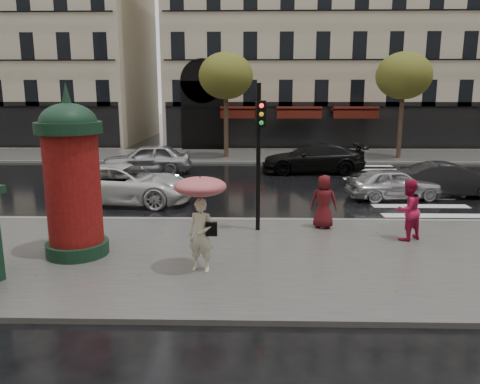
{
  "coord_description": "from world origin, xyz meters",
  "views": [
    {
      "loc": [
        -0.41,
        -11.89,
        4.23
      ],
      "look_at": [
        -0.73,
        1.5,
        1.35
      ],
      "focal_mm": 35.0,
      "sensor_mm": 36.0,
      "label": 1
    }
  ],
  "objects_px": {
    "woman_umbrella": "(201,208)",
    "car_darkgrey": "(451,180)",
    "morris_column": "(72,175)",
    "traffic_light": "(259,143)",
    "woman_red": "(408,210)",
    "car_black": "(313,158)",
    "car_white": "(124,184)",
    "car_silver": "(393,184)",
    "man_burgundy": "(324,202)",
    "car_far_silver": "(147,159)"
  },
  "relations": [
    {
      "from": "woman_umbrella",
      "to": "car_darkgrey",
      "type": "xyz_separation_m",
      "value": [
        9.35,
        8.73,
        -0.95
      ]
    },
    {
      "from": "morris_column",
      "to": "traffic_light",
      "type": "bearing_deg",
      "value": 25.25
    },
    {
      "from": "woman_umbrella",
      "to": "woman_red",
      "type": "xyz_separation_m",
      "value": [
        5.55,
        2.48,
        -0.65
      ]
    },
    {
      "from": "car_darkgrey",
      "to": "car_black",
      "type": "bearing_deg",
      "value": 45.63
    },
    {
      "from": "morris_column",
      "to": "car_white",
      "type": "distance_m",
      "value": 6.39
    },
    {
      "from": "car_darkgrey",
      "to": "traffic_light",
      "type": "bearing_deg",
      "value": 128.85
    },
    {
      "from": "woman_red",
      "to": "traffic_light",
      "type": "relative_size",
      "value": 0.4
    },
    {
      "from": "car_silver",
      "to": "car_darkgrey",
      "type": "distance_m",
      "value": 2.57
    },
    {
      "from": "woman_red",
      "to": "car_darkgrey",
      "type": "relative_size",
      "value": 0.42
    },
    {
      "from": "traffic_light",
      "to": "car_silver",
      "type": "height_order",
      "value": "traffic_light"
    },
    {
      "from": "man_burgundy",
      "to": "car_far_silver",
      "type": "bearing_deg",
      "value": -39.11
    },
    {
      "from": "car_far_silver",
      "to": "morris_column",
      "type": "bearing_deg",
      "value": -1.46
    },
    {
      "from": "morris_column",
      "to": "car_silver",
      "type": "distance_m",
      "value": 12.5
    },
    {
      "from": "woman_umbrella",
      "to": "car_far_silver",
      "type": "relative_size",
      "value": 0.5
    },
    {
      "from": "morris_column",
      "to": "car_silver",
      "type": "height_order",
      "value": "morris_column"
    },
    {
      "from": "man_burgundy",
      "to": "car_white",
      "type": "height_order",
      "value": "man_burgundy"
    },
    {
      "from": "car_far_silver",
      "to": "traffic_light",
      "type": "bearing_deg",
      "value": 22.26
    },
    {
      "from": "woman_umbrella",
      "to": "car_darkgrey",
      "type": "relative_size",
      "value": 0.55
    },
    {
      "from": "traffic_light",
      "to": "car_far_silver",
      "type": "relative_size",
      "value": 0.95
    },
    {
      "from": "woman_umbrella",
      "to": "car_silver",
      "type": "relative_size",
      "value": 0.62
    },
    {
      "from": "man_burgundy",
      "to": "car_white",
      "type": "bearing_deg",
      "value": -12.8
    },
    {
      "from": "car_white",
      "to": "car_far_silver",
      "type": "xyz_separation_m",
      "value": [
        -0.55,
        6.66,
        0.03
      ]
    },
    {
      "from": "car_white",
      "to": "car_silver",
      "type": "bearing_deg",
      "value": -80.83
    },
    {
      "from": "traffic_light",
      "to": "car_far_silver",
      "type": "height_order",
      "value": "traffic_light"
    },
    {
      "from": "morris_column",
      "to": "car_black",
      "type": "distance_m",
      "value": 15.46
    },
    {
      "from": "man_burgundy",
      "to": "car_silver",
      "type": "xyz_separation_m",
      "value": [
        3.47,
        4.51,
        -0.31
      ]
    },
    {
      "from": "traffic_light",
      "to": "car_darkgrey",
      "type": "bearing_deg",
      "value": 34.37
    },
    {
      "from": "man_burgundy",
      "to": "car_black",
      "type": "xyz_separation_m",
      "value": [
        1.06,
        10.72,
        -0.16
      ]
    },
    {
      "from": "woman_red",
      "to": "car_white",
      "type": "distance_m",
      "value": 10.47
    },
    {
      "from": "car_darkgrey",
      "to": "woman_red",
      "type": "bearing_deg",
      "value": 153.19
    },
    {
      "from": "morris_column",
      "to": "car_far_silver",
      "type": "bearing_deg",
      "value": 94.36
    },
    {
      "from": "man_burgundy",
      "to": "car_silver",
      "type": "bearing_deg",
      "value": -113.44
    },
    {
      "from": "car_black",
      "to": "car_darkgrey",
      "type": "bearing_deg",
      "value": 38.95
    },
    {
      "from": "man_burgundy",
      "to": "car_darkgrey",
      "type": "bearing_deg",
      "value": -125.37
    },
    {
      "from": "traffic_light",
      "to": "car_black",
      "type": "bearing_deg",
      "value": 74.55
    },
    {
      "from": "car_black",
      "to": "car_far_silver",
      "type": "bearing_deg",
      "value": -89.4
    },
    {
      "from": "car_darkgrey",
      "to": "car_white",
      "type": "height_order",
      "value": "car_white"
    },
    {
      "from": "woman_red",
      "to": "traffic_light",
      "type": "distance_m",
      "value": 4.61
    },
    {
      "from": "woman_umbrella",
      "to": "man_burgundy",
      "type": "relative_size",
      "value": 1.4
    },
    {
      "from": "traffic_light",
      "to": "car_silver",
      "type": "bearing_deg",
      "value": 41.64
    },
    {
      "from": "man_burgundy",
      "to": "car_far_silver",
      "type": "xyz_separation_m",
      "value": [
        -7.68,
        10.29,
        -0.16
      ]
    },
    {
      "from": "woman_red",
      "to": "car_silver",
      "type": "relative_size",
      "value": 0.47
    },
    {
      "from": "car_darkgrey",
      "to": "car_black",
      "type": "distance_m",
      "value": 7.47
    },
    {
      "from": "morris_column",
      "to": "car_white",
      "type": "bearing_deg",
      "value": 94.02
    },
    {
      "from": "car_silver",
      "to": "car_far_silver",
      "type": "distance_m",
      "value": 12.57
    },
    {
      "from": "car_silver",
      "to": "car_far_silver",
      "type": "relative_size",
      "value": 0.81
    },
    {
      "from": "morris_column",
      "to": "car_far_silver",
      "type": "distance_m",
      "value": 12.98
    },
    {
      "from": "morris_column",
      "to": "traffic_light",
      "type": "xyz_separation_m",
      "value": [
        4.7,
        2.22,
        0.56
      ]
    },
    {
      "from": "woman_red",
      "to": "car_darkgrey",
      "type": "distance_m",
      "value": 7.32
    },
    {
      "from": "man_burgundy",
      "to": "morris_column",
      "type": "xyz_separation_m",
      "value": [
        -6.7,
        -2.57,
        1.26
      ]
    }
  ]
}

